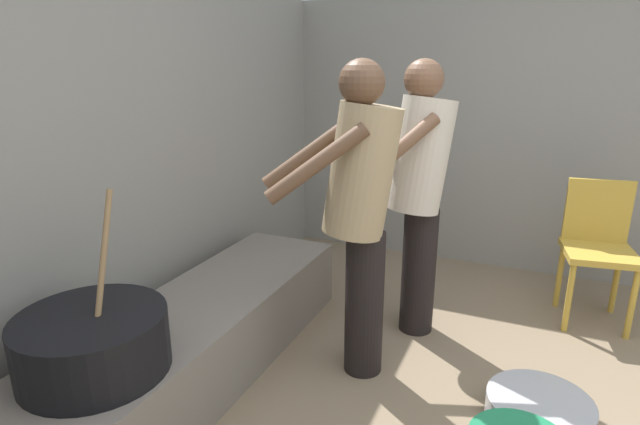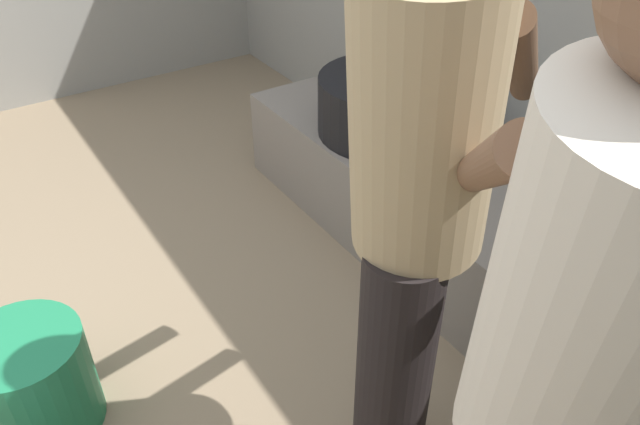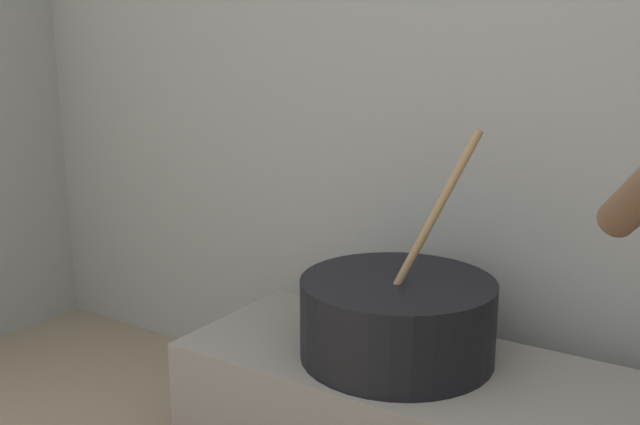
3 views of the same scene
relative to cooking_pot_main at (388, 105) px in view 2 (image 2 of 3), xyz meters
name	(u,v)px [view 2 (image 2 of 3)]	position (x,y,z in m)	size (l,w,h in m)	color
hearth_ledge	(467,232)	(0.53, -0.01, -0.32)	(2.35, 0.60, 0.41)	slate
cooking_pot_main	(388,105)	(0.00, 0.00, 0.00)	(0.58, 0.58, 0.70)	black
cook_in_tan_shirt	(417,193)	(1.00, -0.75, 0.39)	(0.62, 0.73, 1.60)	black
cook_in_cream_shirt	(571,396)	(1.52, -0.91, 0.39)	(0.71, 0.68, 1.60)	black
bucket_green_plastic	(33,383)	(0.33, -1.57, -0.35)	(0.35, 0.35, 0.35)	#1E7A4C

